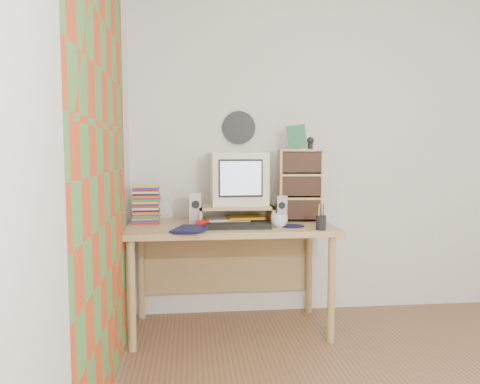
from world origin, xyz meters
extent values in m
plane|color=white|center=(0.00, 1.75, 1.25)|extent=(3.50, 0.00, 3.50)
plane|color=white|center=(-1.75, 0.00, 1.25)|extent=(0.00, 3.50, 3.50)
plane|color=#CB451C|center=(-1.71, 0.48, 1.15)|extent=(0.00, 2.20, 2.20)
cylinder|color=black|center=(-0.93, 1.73, 1.43)|extent=(0.25, 0.02, 0.25)
cube|color=tan|center=(-1.03, 1.38, 0.73)|extent=(1.40, 0.70, 0.04)
cube|color=tan|center=(-1.03, 1.71, 0.38)|extent=(1.33, 0.02, 0.41)
cylinder|color=tan|center=(-1.67, 1.09, 0.35)|extent=(0.05, 0.05, 0.71)
cylinder|color=tan|center=(-0.39, 1.09, 0.35)|extent=(0.05, 0.05, 0.71)
cylinder|color=tan|center=(-1.67, 1.67, 0.35)|extent=(0.05, 0.05, 0.71)
cylinder|color=tan|center=(-0.39, 1.67, 0.35)|extent=(0.05, 0.05, 0.71)
cube|color=#D6BD70|center=(-1.23, 1.48, 0.81)|extent=(0.02, 0.30, 0.12)
cube|color=#D6BD70|center=(-0.73, 1.48, 0.81)|extent=(0.02, 0.30, 0.12)
cube|color=#D6BD70|center=(-0.98, 1.48, 0.86)|extent=(0.52, 0.30, 0.02)
cube|color=silver|center=(-0.95, 1.53, 1.06)|extent=(0.40, 0.40, 0.37)
cube|color=silver|center=(-1.26, 1.41, 0.86)|extent=(0.09, 0.09, 0.22)
cube|color=silver|center=(-0.66, 1.43, 0.85)|extent=(0.08, 0.08, 0.19)
cube|color=black|center=(-0.99, 1.21, 0.76)|extent=(0.43, 0.15, 0.03)
cube|color=#D6BD70|center=(-0.51, 1.49, 1.01)|extent=(0.33, 0.20, 0.52)
imported|color=silver|center=(-0.71, 1.22, 0.79)|extent=(0.13, 0.13, 0.09)
imported|color=#10103D|center=(-1.39, 1.16, 0.77)|extent=(0.29, 0.25, 0.05)
cylinder|color=#101635|center=(-0.62, 1.25, 0.75)|extent=(0.19, 0.19, 0.00)
cube|color=red|center=(-1.22, 1.29, 0.77)|extent=(0.09, 0.06, 0.04)
cube|color=#1C6338|center=(-0.55, 1.47, 1.35)|extent=(0.14, 0.05, 0.17)
camera|label=1|loc=(-1.30, -1.81, 1.26)|focal=35.00mm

